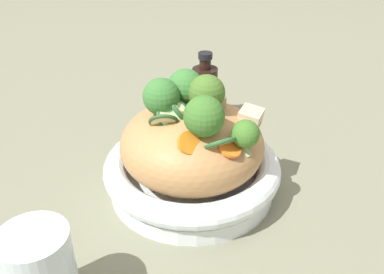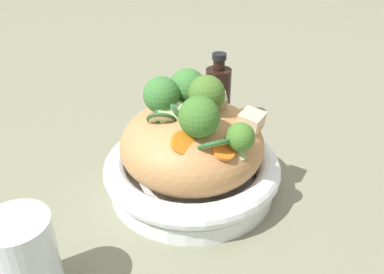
{
  "view_description": "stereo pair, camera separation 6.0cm",
  "coord_description": "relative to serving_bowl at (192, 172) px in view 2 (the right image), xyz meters",
  "views": [
    {
      "loc": [
        0.02,
        0.51,
        0.4
      ],
      "look_at": [
        0.0,
        0.0,
        0.09
      ],
      "focal_mm": 39.98,
      "sensor_mm": 36.0,
      "label": 1
    },
    {
      "loc": [
        -0.04,
        0.51,
        0.4
      ],
      "look_at": [
        0.0,
        0.0,
        0.09
      ],
      "focal_mm": 39.98,
      "sensor_mm": 36.0,
      "label": 2
    }
  ],
  "objects": [
    {
      "name": "zucchini_slices",
      "position": [
        0.01,
        0.03,
        0.1
      ],
      "size": [
        0.12,
        0.11,
        0.05
      ],
      "color": "beige",
      "rests_on": "serving_bowl"
    },
    {
      "name": "broccoli_florets",
      "position": [
        -0.0,
        0.01,
        0.12
      ],
      "size": [
        0.16,
        0.14,
        0.09
      ],
      "color": "#9DC17C",
      "rests_on": "serving_bowl"
    },
    {
      "name": "drinking_glass",
      "position": [
        0.16,
        0.21,
        0.02
      ],
      "size": [
        0.07,
        0.07,
        0.11
      ],
      "color": "silver",
      "rests_on": "ground_plane"
    },
    {
      "name": "serving_bowl",
      "position": [
        0.0,
        0.0,
        0.0
      ],
      "size": [
        0.26,
        0.26,
        0.06
      ],
      "color": "white",
      "rests_on": "ground_plane"
    },
    {
      "name": "ground_plane",
      "position": [
        0.0,
        0.0,
        -0.03
      ],
      "size": [
        3.0,
        3.0,
        0.0
      ],
      "primitive_type": "plane",
      "color": "slate"
    },
    {
      "name": "chicken_chunks",
      "position": [
        -0.04,
        -0.01,
        0.1
      ],
      "size": [
        0.14,
        0.07,
        0.04
      ],
      "color": "beige",
      "rests_on": "serving_bowl"
    },
    {
      "name": "soy_sauce_bottle",
      "position": [
        -0.03,
        -0.21,
        0.03
      ],
      "size": [
        0.05,
        0.05,
        0.14
      ],
      "color": "black",
      "rests_on": "ground_plane"
    },
    {
      "name": "noodle_heap",
      "position": [
        -0.0,
        -0.0,
        0.05
      ],
      "size": [
        0.2,
        0.2,
        0.11
      ],
      "color": "#B2804D",
      "rests_on": "serving_bowl"
    },
    {
      "name": "carrot_coins",
      "position": [
        -0.03,
        0.03,
        0.09
      ],
      "size": [
        0.13,
        0.12,
        0.04
      ],
      "color": "orange",
      "rests_on": "serving_bowl"
    }
  ]
}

